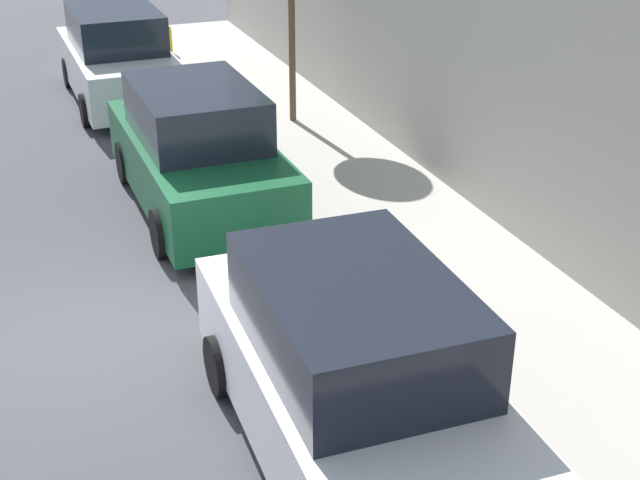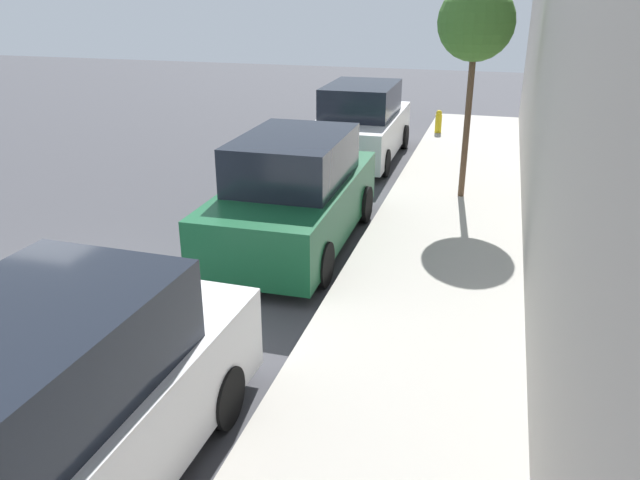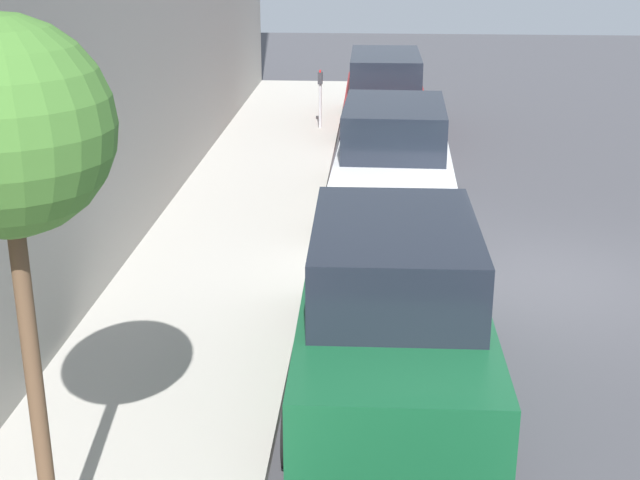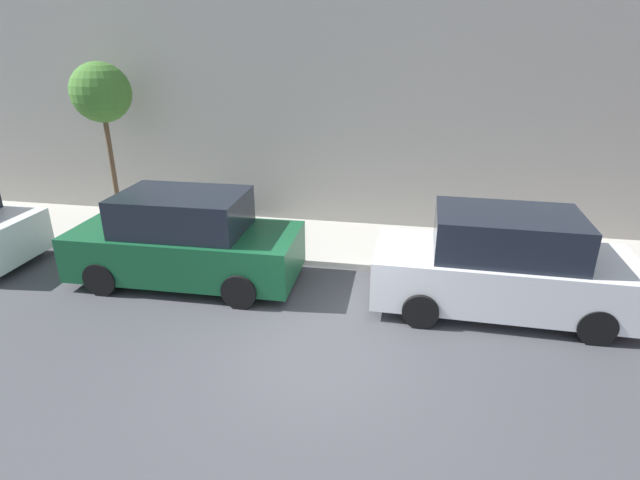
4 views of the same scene
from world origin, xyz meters
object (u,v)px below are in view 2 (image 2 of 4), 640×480
object	(u,v)px
parked_suv_third	(294,195)
street_tree	(476,24)
parked_suv_fourth	(361,124)
parked_suv_second	(42,423)
fire_hydrant	(438,121)

from	to	relation	value
parked_suv_third	street_tree	size ratio (longest dim) A/B	1.13
parked_suv_third	parked_suv_fourth	bearing A→B (deg)	91.95
parked_suv_fourth	parked_suv_third	bearing A→B (deg)	-88.05
parked_suv_second	fire_hydrant	size ratio (longest dim) A/B	7.01
parked_suv_third	fire_hydrant	bearing A→B (deg)	80.85
parked_suv_third	fire_hydrant	world-z (taller)	parked_suv_third
fire_hydrant	parked_suv_third	bearing A→B (deg)	-99.15
street_tree	fire_hydrant	size ratio (longest dim) A/B	6.19
parked_suv_third	parked_suv_fourth	distance (m)	6.23
parked_suv_second	parked_suv_fourth	world-z (taller)	same
parked_suv_fourth	fire_hydrant	bearing A→B (deg)	61.50
parked_suv_fourth	fire_hydrant	world-z (taller)	parked_suv_fourth
parked_suv_second	street_tree	bearing A→B (deg)	74.06
parked_suv_third	fire_hydrant	distance (m)	9.55
street_tree	fire_hydrant	world-z (taller)	street_tree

